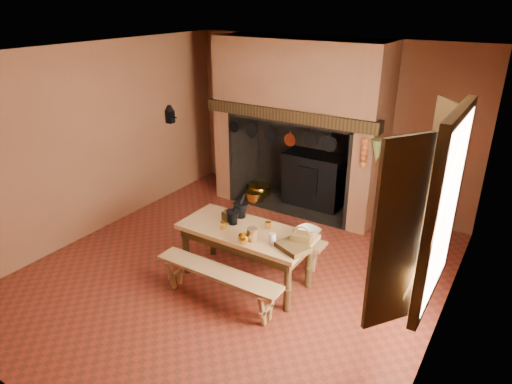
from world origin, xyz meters
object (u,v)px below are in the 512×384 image
iron_range (314,179)px  mixing_bowl (308,232)px  bench_front (218,279)px  work_table (246,238)px  coffee_grinder (228,215)px  wicker_basket (302,238)px

iron_range → mixing_bowl: bearing=-66.9°
bench_front → mixing_bowl: mixing_bowl is taller
mixing_bowl → work_table: bearing=-157.3°
iron_range → coffee_grinder: (-0.08, -2.44, 0.31)m
iron_range → bench_front: 3.13m
bench_front → mixing_bowl: size_ratio=5.66×
work_table → wicker_basket: (0.74, 0.05, 0.19)m
bench_front → work_table: bearing=90.0°
iron_range → coffee_grinder: size_ratio=9.03×
coffee_grinder → mixing_bowl: coffee_grinder is taller
bench_front → coffee_grinder: coffee_grinder is taller
bench_front → coffee_grinder: (-0.33, 0.68, 0.45)m
coffee_grinder → wicker_basket: (1.07, -0.04, 0.01)m
work_table → mixing_bowl: (0.70, 0.29, 0.15)m
work_table → coffee_grinder: 0.39m
iron_range → bench_front: size_ratio=0.98×
bench_front → coffee_grinder: size_ratio=9.17×
bench_front → wicker_basket: (0.74, 0.64, 0.46)m
iron_range → mixing_bowl: (0.96, -2.24, 0.28)m
mixing_bowl → wicker_basket: 0.25m
bench_front → wicker_basket: size_ratio=6.15×
work_table → iron_range: bearing=95.7°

